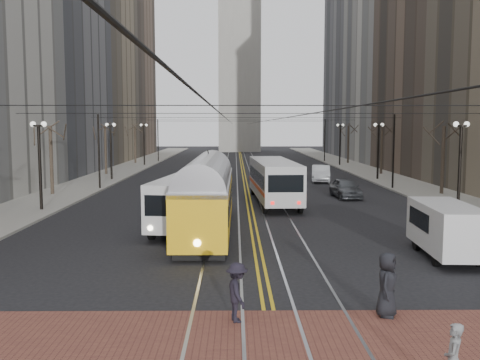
{
  "coord_description": "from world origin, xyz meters",
  "views": [
    {
      "loc": [
        -1.02,
        -16.72,
        5.59
      ],
      "look_at": [
        -0.78,
        8.82,
        3.0
      ],
      "focal_mm": 40.0,
      "sensor_mm": 36.0,
      "label": 1
    }
  ],
  "objects_px": {
    "pedestrian_b": "(453,360)",
    "rear_bus": "(274,182)",
    "pedestrian_a": "(387,284)",
    "transit_bus": "(192,199)",
    "streetcar": "(207,203)",
    "sedan_grey": "(345,188)",
    "pedestrian_d": "(237,292)",
    "sedan_silver": "(321,174)",
    "cargo_van": "(447,231)"
  },
  "relations": [
    {
      "from": "pedestrian_a",
      "to": "sedan_grey",
      "type": "bearing_deg",
      "value": 15.81
    },
    {
      "from": "cargo_van",
      "to": "sedan_silver",
      "type": "height_order",
      "value": "cargo_van"
    },
    {
      "from": "sedan_silver",
      "to": "pedestrian_b",
      "type": "height_order",
      "value": "sedan_silver"
    },
    {
      "from": "sedan_grey",
      "to": "transit_bus",
      "type": "bearing_deg",
      "value": -138.51
    },
    {
      "from": "streetcar",
      "to": "pedestrian_b",
      "type": "height_order",
      "value": "streetcar"
    },
    {
      "from": "transit_bus",
      "to": "pedestrian_d",
      "type": "xyz_separation_m",
      "value": [
        2.54,
        -15.41,
        -0.54
      ]
    },
    {
      "from": "streetcar",
      "to": "cargo_van",
      "type": "height_order",
      "value": "streetcar"
    },
    {
      "from": "rear_bus",
      "to": "sedan_grey",
      "type": "distance_m",
      "value": 6.51
    },
    {
      "from": "streetcar",
      "to": "sedan_grey",
      "type": "xyz_separation_m",
      "value": [
        10.11,
        13.53,
        -0.8
      ]
    },
    {
      "from": "sedan_silver",
      "to": "pedestrian_d",
      "type": "relative_size",
      "value": 2.94
    },
    {
      "from": "sedan_grey",
      "to": "pedestrian_a",
      "type": "distance_m",
      "value": 26.42
    },
    {
      "from": "transit_bus",
      "to": "pedestrian_b",
      "type": "distance_m",
      "value": 20.93
    },
    {
      "from": "rear_bus",
      "to": "sedan_grey",
      "type": "relative_size",
      "value": 2.63
    },
    {
      "from": "transit_bus",
      "to": "pedestrian_b",
      "type": "height_order",
      "value": "transit_bus"
    },
    {
      "from": "streetcar",
      "to": "rear_bus",
      "type": "distance_m",
      "value": 11.53
    },
    {
      "from": "pedestrian_d",
      "to": "pedestrian_b",
      "type": "bearing_deg",
      "value": -148.57
    },
    {
      "from": "sedan_silver",
      "to": "pedestrian_d",
      "type": "height_order",
      "value": "pedestrian_d"
    },
    {
      "from": "cargo_van",
      "to": "pedestrian_b",
      "type": "distance_m",
      "value": 12.5
    },
    {
      "from": "streetcar",
      "to": "cargo_van",
      "type": "xyz_separation_m",
      "value": [
        10.44,
        -5.6,
        -0.42
      ]
    },
    {
      "from": "pedestrian_a",
      "to": "pedestrian_b",
      "type": "relative_size",
      "value": 1.22
    },
    {
      "from": "pedestrian_b",
      "to": "rear_bus",
      "type": "bearing_deg",
      "value": -151.9
    },
    {
      "from": "sedan_grey",
      "to": "sedan_silver",
      "type": "relative_size",
      "value": 0.89
    },
    {
      "from": "cargo_van",
      "to": "sedan_silver",
      "type": "xyz_separation_m",
      "value": [
        -0.34,
        31.07,
        -0.32
      ]
    },
    {
      "from": "sedan_silver",
      "to": "pedestrian_a",
      "type": "bearing_deg",
      "value": -87.78
    },
    {
      "from": "pedestrian_b",
      "to": "pedestrian_d",
      "type": "bearing_deg",
      "value": -109.52
    },
    {
      "from": "transit_bus",
      "to": "pedestrian_a",
      "type": "bearing_deg",
      "value": -57.53
    },
    {
      "from": "streetcar",
      "to": "pedestrian_d",
      "type": "relative_size",
      "value": 7.74
    },
    {
      "from": "streetcar",
      "to": "pedestrian_a",
      "type": "relative_size",
      "value": 6.96
    },
    {
      "from": "transit_bus",
      "to": "sedan_silver",
      "type": "distance_m",
      "value": 25.57
    },
    {
      "from": "transit_bus",
      "to": "sedan_grey",
      "type": "relative_size",
      "value": 2.51
    },
    {
      "from": "rear_bus",
      "to": "sedan_silver",
      "type": "bearing_deg",
      "value": 65.59
    },
    {
      "from": "streetcar",
      "to": "sedan_silver",
      "type": "relative_size",
      "value": 2.64
    },
    {
      "from": "streetcar",
      "to": "pedestrian_b",
      "type": "distance_m",
      "value": 18.29
    },
    {
      "from": "streetcar",
      "to": "pedestrian_a",
      "type": "height_order",
      "value": "streetcar"
    },
    {
      "from": "sedan_silver",
      "to": "sedan_grey",
      "type": "bearing_deg",
      "value": -81.48
    },
    {
      "from": "cargo_van",
      "to": "pedestrian_a",
      "type": "bearing_deg",
      "value": -119.78
    },
    {
      "from": "pedestrian_a",
      "to": "pedestrian_d",
      "type": "bearing_deg",
      "value": 119.96
    },
    {
      "from": "sedan_grey",
      "to": "sedan_silver",
      "type": "height_order",
      "value": "sedan_silver"
    },
    {
      "from": "cargo_van",
      "to": "pedestrian_a",
      "type": "distance_m",
      "value": 8.3
    },
    {
      "from": "streetcar",
      "to": "pedestrian_b",
      "type": "bearing_deg",
      "value": -70.52
    },
    {
      "from": "sedan_grey",
      "to": "sedan_silver",
      "type": "bearing_deg",
      "value": 86.62
    },
    {
      "from": "cargo_van",
      "to": "sedan_grey",
      "type": "distance_m",
      "value": 19.13
    },
    {
      "from": "pedestrian_a",
      "to": "pedestrian_b",
      "type": "bearing_deg",
      "value": -154.62
    },
    {
      "from": "pedestrian_d",
      "to": "sedan_grey",
      "type": "bearing_deg",
      "value": -32.32
    },
    {
      "from": "pedestrian_a",
      "to": "pedestrian_b",
      "type": "height_order",
      "value": "pedestrian_a"
    },
    {
      "from": "transit_bus",
      "to": "pedestrian_a",
      "type": "xyz_separation_m",
      "value": [
        6.93,
        -15.02,
        -0.45
      ]
    },
    {
      "from": "pedestrian_b",
      "to": "sedan_grey",
      "type": "bearing_deg",
      "value": -162.97
    },
    {
      "from": "transit_bus",
      "to": "cargo_van",
      "type": "distance_m",
      "value": 14.0
    },
    {
      "from": "sedan_silver",
      "to": "pedestrian_d",
      "type": "distance_m",
      "value": 39.37
    },
    {
      "from": "streetcar",
      "to": "sedan_grey",
      "type": "distance_m",
      "value": 16.91
    }
  ]
}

